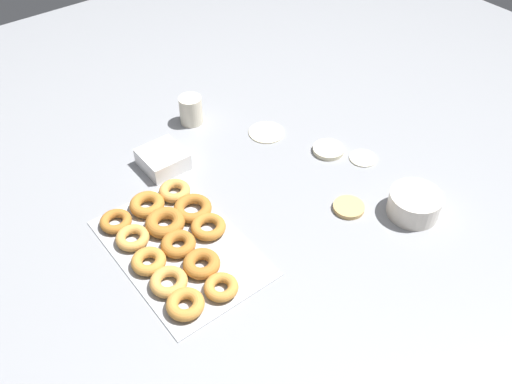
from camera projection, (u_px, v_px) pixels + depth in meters
name	position (u px, v px, depth m)	size (l,w,h in m)	color
ground_plane	(289.00, 180.00, 1.59)	(3.00, 3.00, 0.00)	gray
pancake_0	(267.00, 132.00, 1.76)	(0.12, 0.12, 0.01)	beige
pancake_1	(349.00, 207.00, 1.50)	(0.09, 0.09, 0.01)	tan
pancake_2	(363.00, 158.00, 1.66)	(0.08, 0.08, 0.01)	silver
pancake_3	(328.00, 150.00, 1.69)	(0.10, 0.10, 0.01)	beige
donut_tray	(174.00, 240.00, 1.40)	(0.46, 0.31, 0.04)	#ADAFB5
batter_bowl	(414.00, 204.00, 1.47)	(0.14, 0.14, 0.07)	silver
container_stack	(163.00, 159.00, 1.62)	(0.13, 0.12, 0.05)	white
paper_cup	(191.00, 110.00, 1.77)	(0.07, 0.07, 0.09)	beige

